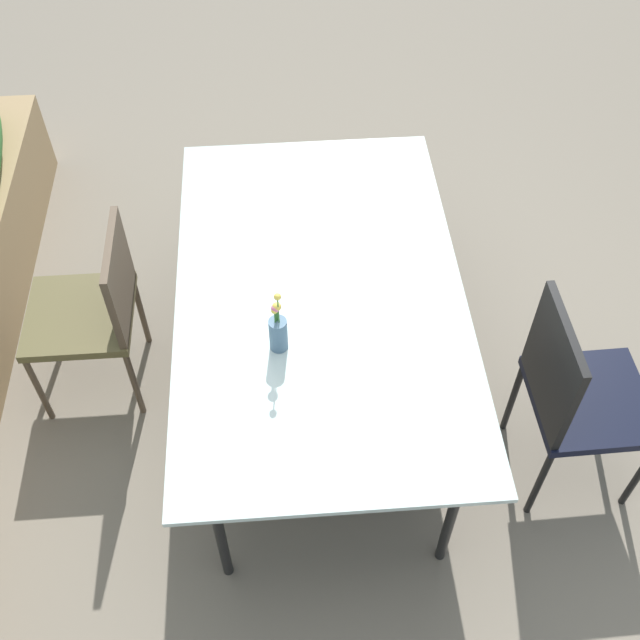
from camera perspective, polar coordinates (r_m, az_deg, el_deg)
ground_plane at (r=3.58m, az=0.26°, el=-6.59°), size 12.00×12.00×0.00m
dining_table at (r=3.05m, az=-0.00°, el=1.71°), size 1.87×1.12×0.75m
chair_far_side at (r=3.41m, az=-16.30°, el=0.98°), size 0.45×0.45×0.88m
chair_near_left at (r=3.11m, az=18.26°, el=-5.05°), size 0.46×0.46×0.97m
flower_vase at (r=2.77m, az=-3.11°, el=-0.78°), size 0.07×0.07×0.29m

